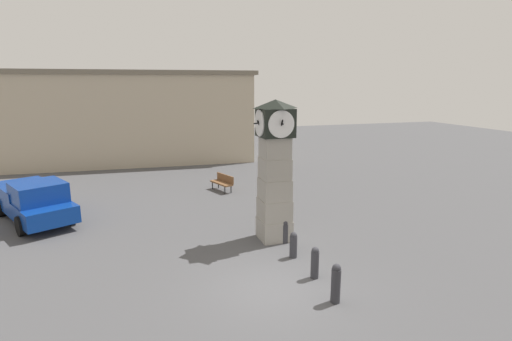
{
  "coord_description": "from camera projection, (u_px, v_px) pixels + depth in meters",
  "views": [
    {
      "loc": [
        -3.76,
        -9.98,
        5.83
      ],
      "look_at": [
        0.51,
        3.42,
        2.75
      ],
      "focal_mm": 28.0,
      "sensor_mm": 36.0,
      "label": 1
    }
  ],
  "objects": [
    {
      "name": "clock_tower",
      "position": [
        275.0,
        169.0,
        14.74
      ],
      "size": [
        1.63,
        1.48,
        5.27
      ],
      "color": "#9E998E",
      "rests_on": "ground_plane"
    },
    {
      "name": "ground_plane",
      "position": [
        275.0,
        287.0,
        11.65
      ],
      "size": [
        82.64,
        82.64,
        0.0
      ],
      "primitive_type": "plane",
      "color": "#4C4C4F"
    },
    {
      "name": "bench",
      "position": [
        223.0,
        182.0,
        22.04
      ],
      "size": [
        1.04,
        1.68,
        0.9
      ],
      "color": "brown",
      "rests_on": "ground_plane"
    },
    {
      "name": "warehouse_blue_far",
      "position": [
        128.0,
        115.0,
        32.16
      ],
      "size": [
        19.33,
        11.93,
        6.73
      ],
      "color": "#B7A88E",
      "rests_on": "ground_plane"
    },
    {
      "name": "bollard_end_row",
      "position": [
        336.0,
        283.0,
        10.75
      ],
      "size": [
        0.26,
        0.26,
        1.12
      ],
      "color": "#333338",
      "rests_on": "ground_plane"
    },
    {
      "name": "bollard_far_row",
      "position": [
        315.0,
        262.0,
        12.12
      ],
      "size": [
        0.25,
        0.25,
        1.01
      ],
      "color": "#333338",
      "rests_on": "ground_plane"
    },
    {
      "name": "bollard_mid_row",
      "position": [
        293.0,
        245.0,
        13.58
      ],
      "size": [
        0.26,
        0.26,
        0.91
      ],
      "color": "#333338",
      "rests_on": "ground_plane"
    },
    {
      "name": "bollard_near_tower",
      "position": [
        285.0,
        231.0,
        14.85
      ],
      "size": [
        0.26,
        0.26,
        0.87
      ],
      "color": "#333338",
      "rests_on": "ground_plane"
    },
    {
      "name": "pickup_truck",
      "position": [
        33.0,
        200.0,
        17.18
      ],
      "size": [
        4.16,
        5.72,
        1.85
      ],
      "color": "navy",
      "rests_on": "ground_plane"
    }
  ]
}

